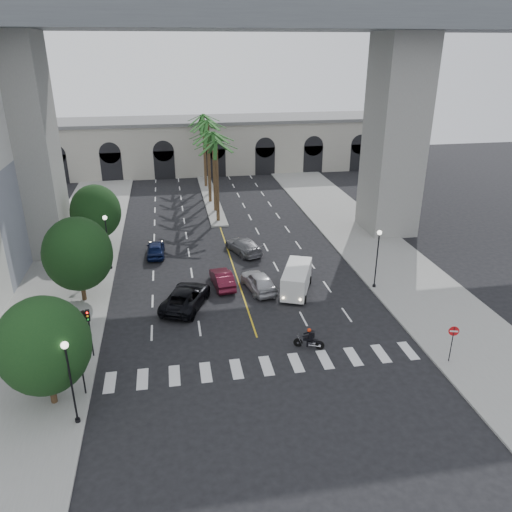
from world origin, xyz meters
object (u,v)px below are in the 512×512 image
Objects in this scene: lamp_post_right at (377,254)px; car_a at (259,281)px; lamp_post_left_far at (107,238)px; pedestrian_b at (84,320)px; do_not_enter_sign at (453,337)px; car_e at (156,249)px; cargo_van at (296,279)px; pedestrian_a at (50,358)px; traffic_signal_far at (89,325)px; lamp_post_left_near at (70,376)px; traffic_signal_near at (80,360)px; motorcycle_rider at (310,339)px; car_d at (244,246)px; car_c at (186,297)px; car_b at (222,279)px.

lamp_post_right is 10.29m from car_a.
lamp_post_left_far reaches higher than pedestrian_b.
car_a is at bearing 145.66° from do_not_enter_sign.
cargo_van is at bearing 140.05° from car_e.
pedestrian_a is at bearing -134.22° from cargo_van.
traffic_signal_far is at bearing -89.60° from lamp_post_left_far.
lamp_post_right is (22.80, 13.00, 0.00)m from lamp_post_left_near.
car_e is (4.04, 21.21, -1.78)m from traffic_signal_near.
motorcycle_rider is at bearing 175.07° from do_not_enter_sign.
traffic_signal_near is 4.00m from traffic_signal_far.
motorcycle_rider is 8.51m from cargo_van.
car_e is (4.04, 17.21, -1.78)m from traffic_signal_far.
traffic_signal_near reaches higher than cargo_van.
car_d is at bearing 57.99° from traffic_signal_near.
lamp_post_left_near is 24.20m from car_e.
do_not_enter_sign is at bearing -11.67° from traffic_signal_far.
car_c reaches higher than motorcycle_rider.
pedestrian_b reaches higher than car_c.
car_b is (-12.90, 2.72, -2.49)m from lamp_post_right.
traffic_signal_far reaches higher than car_e.
car_c is 11.47m from pedestrian_a.
lamp_post_left_near is 0.95× the size of cargo_van.
traffic_signal_far reaches higher than pedestrian_a.
cargo_van is at bearing 23.67° from traffic_signal_far.
lamp_post_left_far is 13.28m from car_d.
lamp_post_left_far is 17.76m from cargo_van.
cargo_van is (15.96, -7.55, -1.97)m from lamp_post_left_far.
car_a is 3.25m from car_b.
pedestrian_a is at bearing -172.06° from do_not_enter_sign.
car_d is (-9.90, 9.97, -2.47)m from lamp_post_right.
car_e is (-18.66, 10.71, -2.49)m from lamp_post_right.
cargo_van reaches higher than pedestrian_a.
do_not_enter_sign is (0.56, -11.31, -1.20)m from lamp_post_right.
pedestrian_a is at bearing 129.53° from traffic_signal_near.
traffic_signal_far is 15.18m from car_a.
car_e is 14.57m from pedestrian_b.
lamp_post_right is 1.21× the size of car_b.
lamp_post_left_near is at bearing -137.73° from motorcycle_rider.
lamp_post_right reaches higher than traffic_signal_near.
lamp_post_left_far reaches higher than car_c.
car_e is at bearing 161.41° from cargo_van.
traffic_signal_far is at bearing 77.80° from car_e.
pedestrian_b is at bearing 41.67° from car_c.
cargo_van is 19.99m from pedestrian_a.
pedestrian_a reaches higher than car_c.
lamp_post_left_far reaches higher than car_e.
car_b is 0.74× the size of car_c.
car_e is (-2.46, 11.08, -0.10)m from car_c.
traffic_signal_near is at bearing -123.00° from cargo_van.
car_b is 4.52m from car_c.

